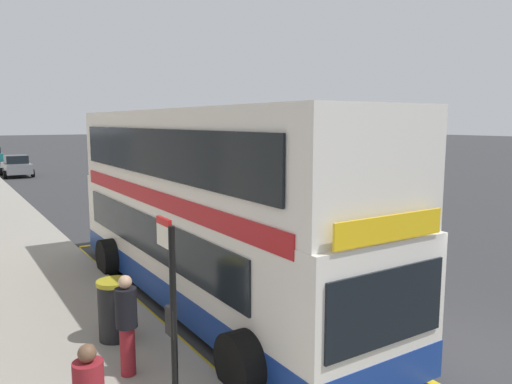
{
  "coord_description": "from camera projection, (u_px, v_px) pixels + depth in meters",
  "views": [
    {
      "loc": [
        -7.48,
        -5.09,
        4.14
      ],
      "look_at": [
        -0.35,
        6.04,
        2.25
      ],
      "focal_mm": 34.5,
      "sensor_mm": 36.0,
      "label": 1
    }
  ],
  "objects": [
    {
      "name": "ground_plane",
      "position": [
        66.0,
        180.0,
        35.5
      ],
      "size": [
        260.0,
        260.0,
        0.0
      ],
      "primitive_type": "plane",
      "color": "#333335"
    },
    {
      "name": "parked_car_white_across",
      "position": [
        155.0,
        182.0,
        27.65
      ],
      "size": [
        2.09,
        4.2,
        1.62
      ],
      "rotation": [
        0.0,
        0.0,
        -0.0
      ],
      "color": "silver",
      "rests_on": "ground"
    },
    {
      "name": "parked_car_silver_ahead",
      "position": [
        160.0,
        171.0,
        33.34
      ],
      "size": [
        2.09,
        4.2,
        1.62
      ],
      "rotation": [
        0.0,
        0.0,
        0.0
      ],
      "color": "#B2B5BA",
      "rests_on": "ground"
    },
    {
      "name": "bus_bay_markings",
      "position": [
        204.0,
        299.0,
        11.54
      ],
      "size": [
        2.93,
        13.44,
        0.01
      ],
      "color": "gold",
      "rests_on": "ground"
    },
    {
      "name": "pedestrian_waiting_near_sign",
      "position": [
        127.0,
        321.0,
        7.73
      ],
      "size": [
        0.34,
        0.34,
        1.64
      ],
      "color": "maroon",
      "rests_on": "pavement_near"
    },
    {
      "name": "bus_stop_sign",
      "position": [
        171.0,
        302.0,
        6.63
      ],
      "size": [
        0.09,
        0.51,
        2.72
      ],
      "color": "black",
      "rests_on": "pavement_near"
    },
    {
      "name": "parked_car_grey_kerbside",
      "position": [
        16.0,
        166.0,
        37.41
      ],
      "size": [
        2.09,
        4.2,
        1.62
      ],
      "rotation": [
        0.0,
        0.0,
        -0.03
      ],
      "color": "slate",
      "rests_on": "ground"
    },
    {
      "name": "double_decker_bus",
      "position": [
        205.0,
        213.0,
        11.32
      ],
      "size": [
        3.28,
        11.09,
        4.4
      ],
      "color": "white",
      "rests_on": "ground"
    },
    {
      "name": "litter_bin",
      "position": [
        115.0,
        310.0,
        9.07
      ],
      "size": [
        0.62,
        0.62,
        1.12
      ],
      "color": "black",
      "rests_on": "pavement_near"
    }
  ]
}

